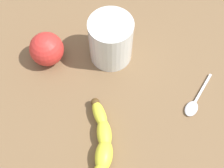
% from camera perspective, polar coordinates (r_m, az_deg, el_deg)
% --- Properties ---
extents(wooden_tabletop, '(1.20, 1.20, 0.03)m').
position_cam_1_polar(wooden_tabletop, '(0.62, -0.97, -4.81)').
color(wooden_tabletop, brown).
rests_on(wooden_tabletop, ground).
extents(banana, '(0.19, 0.14, 0.03)m').
position_cam_1_polar(banana, '(0.55, -2.49, -13.43)').
color(banana, yellow).
rests_on(banana, wooden_tabletop).
extents(smoothie_glass, '(0.09, 0.09, 0.11)m').
position_cam_1_polar(smoothie_glass, '(0.62, -0.23, 8.30)').
color(smoothie_glass, silver).
rests_on(smoothie_glass, wooden_tabletop).
extents(apple_fruit, '(0.07, 0.07, 0.07)m').
position_cam_1_polar(apple_fruit, '(0.64, -12.42, 6.62)').
color(apple_fruit, red).
rests_on(apple_fruit, wooden_tabletop).
extents(teaspoon, '(0.11, 0.03, 0.01)m').
position_cam_1_polar(teaspoon, '(0.62, 15.29, -4.12)').
color(teaspoon, silver).
rests_on(teaspoon, wooden_tabletop).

